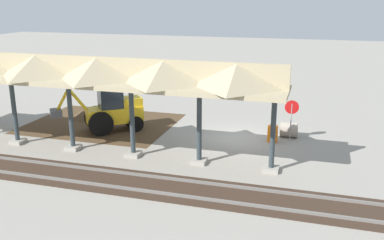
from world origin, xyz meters
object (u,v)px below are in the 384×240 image
Objects in this scene: concrete_pipe at (289,130)px; traffic_barrel at (273,134)px; stop_sign at (292,112)px; backhoe at (112,110)px.

traffic_barrel is (0.79, 1.10, 0.02)m from concrete_pipe.
traffic_barrel is (0.91, 0.49, -1.19)m from stop_sign.
stop_sign is 1.36m from concrete_pipe.
traffic_barrel is at bearing 28.47° from stop_sign.
concrete_pipe is at bearing -125.48° from traffic_barrel.
backhoe reaches higher than stop_sign.
stop_sign reaches higher than traffic_barrel.
concrete_pipe is (-10.09, -1.75, -0.84)m from backhoe.
concrete_pipe is at bearing -78.68° from stop_sign.
backhoe reaches higher than concrete_pipe.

